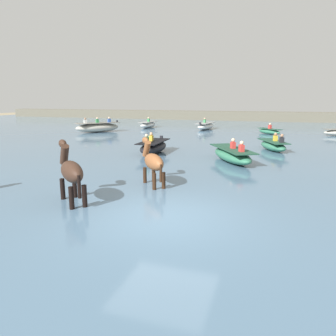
% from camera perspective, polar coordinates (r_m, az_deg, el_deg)
% --- Properties ---
extents(ground_plane, '(120.00, 120.00, 0.00)m').
position_cam_1_polar(ground_plane, '(8.28, -0.52, -11.08)').
color(ground_plane, gray).
extents(water_surface, '(90.00, 90.00, 0.38)m').
position_cam_1_polar(water_surface, '(17.64, 10.13, 1.92)').
color(water_surface, slate).
rests_on(water_surface, ground).
extents(horse_lead_chestnut, '(1.41, 1.55, 1.95)m').
position_cam_1_polar(horse_lead_chestnut, '(10.86, -2.68, 0.91)').
color(horse_lead_chestnut, brown).
rests_on(horse_lead_chestnut, ground).
extents(horse_trailing_dark_bay, '(1.67, 1.52, 2.09)m').
position_cam_1_polar(horse_trailing_dark_bay, '(9.41, -16.87, -0.82)').
color(horse_trailing_dark_bay, '#382319').
rests_on(horse_trailing_dark_bay, ground).
extents(boat_distant_west, '(1.47, 3.62, 1.13)m').
position_cam_1_polar(boat_distant_west, '(31.65, 6.73, 7.44)').
color(boat_distant_west, silver).
rests_on(boat_distant_west, water_surface).
extents(boat_near_starboard, '(1.23, 3.02, 1.14)m').
position_cam_1_polar(boat_near_starboard, '(17.55, -2.60, 3.78)').
color(boat_near_starboard, black).
rests_on(boat_near_starboard, water_surface).
extents(boat_mid_channel, '(2.20, 2.29, 0.94)m').
position_cam_1_polar(boat_mid_channel, '(28.55, 17.61, 6.26)').
color(boat_mid_channel, '#337556').
rests_on(boat_mid_channel, water_surface).
extents(boat_distant_east, '(2.72, 3.63, 1.12)m').
position_cam_1_polar(boat_distant_east, '(15.34, 11.33, 2.30)').
color(boat_distant_east, '#337556').
rests_on(boat_distant_east, water_surface).
extents(boat_far_inshore, '(1.96, 2.91, 1.03)m').
position_cam_1_polar(boat_far_inshore, '(19.42, 18.23, 3.84)').
color(boat_far_inshore, '#337556').
rests_on(boat_far_inshore, water_surface).
extents(boat_far_offshore, '(1.07, 3.18, 1.10)m').
position_cam_1_polar(boat_far_offshore, '(33.40, -3.57, 7.72)').
color(boat_far_offshore, silver).
rests_on(boat_far_offshore, water_surface).
extents(boat_mid_outer, '(3.59, 4.05, 1.32)m').
position_cam_1_polar(boat_mid_outer, '(29.53, -12.43, 7.09)').
color(boat_mid_outer, '#B2AD9E').
rests_on(boat_mid_outer, water_surface).
extents(far_shoreline, '(80.00, 2.40, 1.62)m').
position_cam_1_polar(far_shoreline, '(45.70, 15.54, 8.64)').
color(far_shoreline, '#605B4C').
rests_on(far_shoreline, ground).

